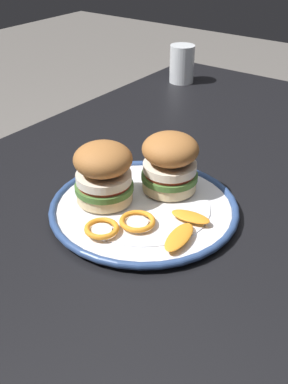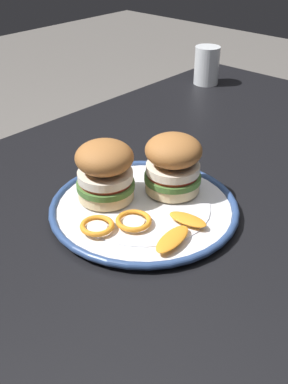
# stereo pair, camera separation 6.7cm
# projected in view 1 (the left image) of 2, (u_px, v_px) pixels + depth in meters

# --- Properties ---
(dining_table) EXTENTS (1.50, 0.94, 0.71)m
(dining_table) POSITION_uv_depth(u_px,v_px,m) (180.00, 249.00, 0.83)
(dining_table) COLOR black
(dining_table) RESTS_ON ground
(dinner_plate) EXTENTS (0.31, 0.31, 0.02)m
(dinner_plate) POSITION_uv_depth(u_px,v_px,m) (144.00, 208.00, 0.78)
(dinner_plate) COLOR white
(dinner_plate) RESTS_ON dining_table
(sandwich_half_left) EXTENTS (0.13, 0.13, 0.10)m
(sandwich_half_left) POSITION_uv_depth(u_px,v_px,m) (103.00, 172.00, 0.76)
(sandwich_half_left) COLOR beige
(sandwich_half_left) RESTS_ON dinner_plate
(sandwich_half_right) EXTENTS (0.13, 0.13, 0.10)m
(sandwich_half_right) POSITION_uv_depth(u_px,v_px,m) (170.00, 162.00, 0.79)
(sandwich_half_right) COLOR beige
(sandwich_half_right) RESTS_ON dinner_plate
(orange_peel_curled) EXTENTS (0.07, 0.07, 0.01)m
(orange_peel_curled) POSITION_uv_depth(u_px,v_px,m) (102.00, 229.00, 0.71)
(orange_peel_curled) COLOR orange
(orange_peel_curled) RESTS_ON dinner_plate
(orange_peel_strip_long) EXTENTS (0.04, 0.07, 0.01)m
(orange_peel_strip_long) POSITION_uv_depth(u_px,v_px,m) (191.00, 217.00, 0.73)
(orange_peel_strip_long) COLOR orange
(orange_peel_strip_long) RESTS_ON dinner_plate
(orange_peel_strip_short) EXTENTS (0.08, 0.04, 0.01)m
(orange_peel_strip_short) POSITION_uv_depth(u_px,v_px,m) (179.00, 237.00, 0.69)
(orange_peel_strip_short) COLOR orange
(orange_peel_strip_short) RESTS_ON dinner_plate
(orange_peel_small_curl) EXTENTS (0.06, 0.06, 0.01)m
(orange_peel_small_curl) POSITION_uv_depth(u_px,v_px,m) (137.00, 221.00, 0.72)
(orange_peel_small_curl) COLOR orange
(orange_peel_small_curl) RESTS_ON dinner_plate
(drinking_glass) EXTENTS (0.07, 0.07, 0.10)m
(drinking_glass) POSITION_uv_depth(u_px,v_px,m) (182.00, 66.00, 1.33)
(drinking_glass) COLOR white
(drinking_glass) RESTS_ON dining_table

